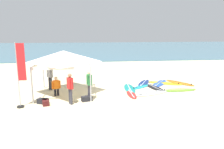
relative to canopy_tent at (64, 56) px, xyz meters
The scene contains 21 objects.
ground_plane 3.43m from the canopy_tent, 10.23° to the right, with size 80.00×80.00×0.00m, color beige.
sea 31.47m from the canopy_tent, 85.57° to the left, with size 80.00×36.00×0.10m, color teal.
canopy_tent is the anchor object (origin of this frame).
surfboard_white 5.98m from the canopy_tent, ahead, with size 2.62×1.64×0.19m.
surfboard_blue 7.41m from the canopy_tent, 16.27° to the left, with size 2.05×2.54×0.19m.
surfboard_lime 7.82m from the canopy_tent, ahead, with size 2.40×0.75×0.19m.
surfboard_orange 8.86m from the canopy_tent, 13.11° to the left, with size 1.85×2.35×0.19m.
surfboard_cyan 5.77m from the canopy_tent, 12.84° to the left, with size 1.86×1.65×0.19m.
surfboard_teal 4.91m from the canopy_tent, 10.18° to the left, with size 0.81×2.57×0.19m.
surfboard_yellow 7.77m from the canopy_tent, 15.43° to the left, with size 2.56×1.73×0.19m.
surfboard_red 4.77m from the canopy_tent, ahead, with size 0.53×1.83×0.19m.
surfboard_navy 6.43m from the canopy_tent, 21.06° to the left, with size 1.64×2.42×0.19m.
surfboard_black 6.53m from the canopy_tent, ahead, with size 1.15×2.36×0.19m.
person_green 2.38m from the canopy_tent, 38.28° to the right, with size 0.33×0.52×1.71m.
person_grey 2.09m from the canopy_tent, 133.45° to the left, with size 0.42×0.41×1.71m.
person_red 2.40m from the canopy_tent, 75.83° to the right, with size 0.37×0.49×1.71m.
person_orange 1.82m from the canopy_tent, 155.11° to the right, with size 0.51×0.35×1.20m.
banner_flag 3.02m from the canopy_tent, 133.12° to the right, with size 0.60×0.36×3.40m.
gear_bag_near_tent 3.05m from the canopy_tent, 115.13° to the right, with size 0.60×0.32×0.28m, color #4C1919.
gear_bag_by_pole 3.00m from the canopy_tent, 47.08° to the right, with size 0.60×0.32×0.28m, color #232328.
gear_bag_on_sand 2.97m from the canopy_tent, 122.76° to the right, with size 0.60×0.32×0.28m, color #232328.
Camera 1 is at (-0.95, -13.13, 4.08)m, focal length 35.43 mm.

